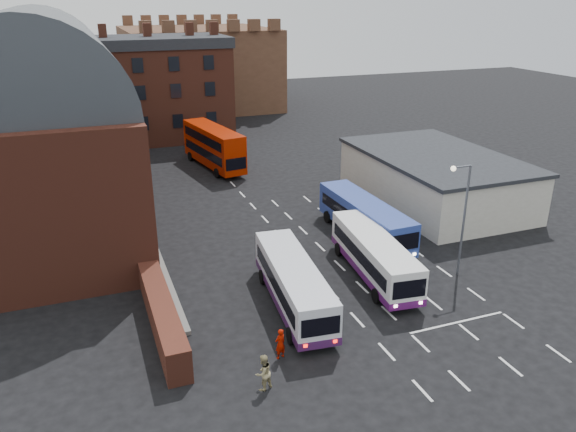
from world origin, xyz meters
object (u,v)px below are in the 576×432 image
object	(u,v)px
bus_white_inbound	(374,254)
pedestrian_red	(280,344)
bus_blue	(365,217)
pedestrian_beige	(263,372)
street_lamp	(462,210)
bus_white_outbound	(293,282)
bus_red_double	(214,147)

from	to	relation	value
bus_white_inbound	pedestrian_red	bearing A→B (deg)	41.54
bus_blue	pedestrian_red	xyz separation A→B (m)	(-10.88, -11.68, -0.86)
pedestrian_red	pedestrian_beige	distance (m)	2.46
bus_white_inbound	pedestrian_beige	world-z (taller)	bus_white_inbound
pedestrian_red	bus_white_inbound	bearing A→B (deg)	-164.19
bus_white_inbound	street_lamp	distance (m)	6.00
bus_white_inbound	bus_blue	size ratio (longest dim) A/B	0.96
bus_white_outbound	pedestrian_red	bearing A→B (deg)	-112.93
bus_red_double	bus_white_inbound	bearing A→B (deg)	87.90
bus_red_double	street_lamp	xyz separation A→B (m)	(8.63, -28.91, 2.21)
pedestrian_red	pedestrian_beige	size ratio (longest dim) A/B	0.92
bus_blue	pedestrian_beige	distance (m)	18.43
bus_white_outbound	bus_blue	bearing A→B (deg)	46.77
bus_white_outbound	bus_blue	xyz separation A→B (m)	(8.48, 7.33, 0.08)
bus_red_double	pedestrian_beige	xyz separation A→B (m)	(-6.42, -35.22, -1.36)
bus_blue	pedestrian_beige	xyz separation A→B (m)	(-12.39, -13.62, -0.79)
bus_blue	street_lamp	distance (m)	8.25
bus_white_outbound	bus_red_double	distance (m)	29.05
bus_white_inbound	pedestrian_red	distance (m)	10.46
street_lamp	pedestrian_beige	world-z (taller)	street_lamp
street_lamp	bus_white_inbound	bearing A→B (deg)	161.88
bus_white_outbound	pedestrian_beige	size ratio (longest dim) A/B	5.71
bus_white_outbound	pedestrian_red	size ratio (longest dim) A/B	6.19
bus_blue	pedestrian_beige	world-z (taller)	bus_blue
bus_white_outbound	pedestrian_beige	xyz separation A→B (m)	(-3.92, -6.29, -0.72)
bus_white_outbound	bus_white_inbound	world-z (taller)	bus_white_outbound
bus_white_outbound	pedestrian_red	xyz separation A→B (m)	(-2.40, -4.35, -0.78)
street_lamp	bus_white_outbound	bearing A→B (deg)	-179.87
bus_red_double	pedestrian_beige	bearing A→B (deg)	70.01
street_lamp	pedestrian_beige	distance (m)	16.71
bus_white_outbound	bus_red_double	xyz separation A→B (m)	(2.50, 28.93, 0.64)
bus_white_outbound	bus_white_inbound	distance (m)	6.35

